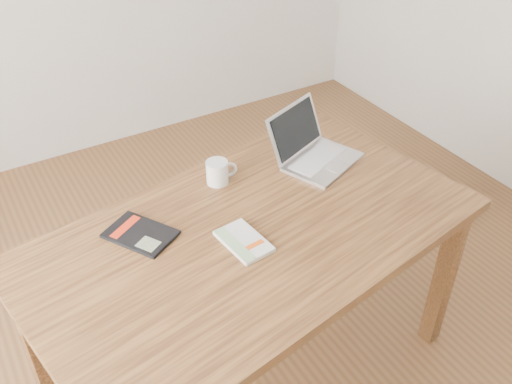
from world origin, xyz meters
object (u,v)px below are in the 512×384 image
black_guidebook (140,234)px  coffee_mug (218,172)px  white_guidebook (244,241)px  desk (252,249)px  laptop (313,150)px

black_guidebook → coffee_mug: coffee_mug is taller
coffee_mug → white_guidebook: bearing=-94.9°
desk → white_guidebook: 0.12m
black_guidebook → coffee_mug: 0.39m
black_guidebook → coffee_mug: (0.36, 0.14, 0.04)m
desk → laptop: size_ratio=4.37×
desk → black_guidebook: size_ratio=6.14×
desk → coffee_mug: (0.03, 0.30, 0.14)m
laptop → coffee_mug: 0.40m
desk → laptop: (0.42, 0.25, 0.13)m
white_guidebook → black_guidebook: size_ratio=0.76×
white_guidebook → laptop: (0.48, 0.30, 0.04)m
black_guidebook → laptop: (0.76, 0.09, 0.04)m
desk → coffee_mug: coffee_mug is taller
laptop → coffee_mug: bearing=151.4°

